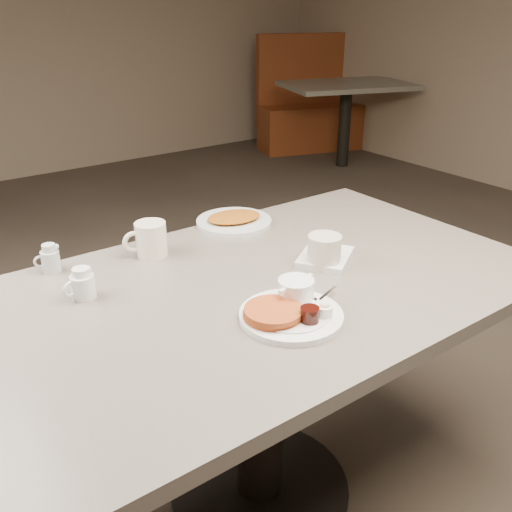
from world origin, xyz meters
TOP-DOWN VIEW (x-y plane):
  - room at (0.00, 0.00)m, footprint 7.04×8.04m
  - diner_table at (0.00, 0.00)m, footprint 1.50×0.90m
  - main_plate at (-0.05, -0.18)m, footprint 0.31×0.29m
  - coffee_mug_near at (0.21, -0.02)m, footprint 0.14×0.12m
  - napkin at (0.23, 0.00)m, footprint 0.21×0.20m
  - coffee_mug_far at (-0.15, 0.33)m, footprint 0.14×0.11m
  - creamer_left at (-0.40, 0.20)m, footprint 0.09×0.07m
  - creamer_right at (-0.42, 0.39)m, footprint 0.08×0.06m
  - hash_plate at (0.18, 0.39)m, footprint 0.29×0.29m
  - booth_back_right at (3.11, 3.25)m, footprint 1.45×1.57m

SIDE VIEW (x-z plane):
  - booth_back_right at x=3.11m, z-range -0.15..0.97m
  - diner_table at x=0.00m, z-range 0.21..0.96m
  - napkin at x=0.23m, z-range 0.75..0.77m
  - hash_plate at x=0.18m, z-range 0.75..0.78m
  - main_plate at x=-0.05m, z-range 0.74..0.81m
  - creamer_left at x=-0.40m, z-range 0.75..0.83m
  - creamer_right at x=-0.42m, z-range 0.75..0.83m
  - coffee_mug_near at x=0.21m, z-range 0.75..0.84m
  - coffee_mug_far at x=-0.15m, z-range 0.75..0.85m
  - room at x=0.00m, z-range -0.02..2.82m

